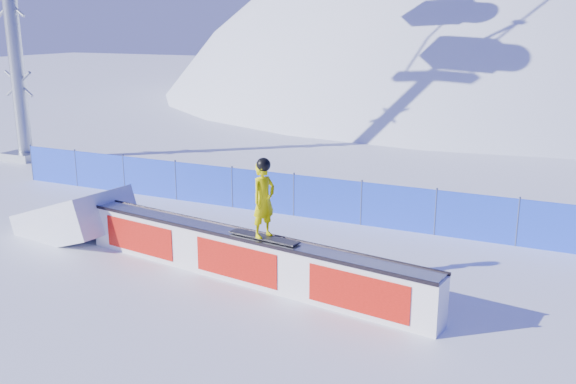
% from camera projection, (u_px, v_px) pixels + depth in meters
% --- Properties ---
extents(ground, '(160.00, 160.00, 0.00)m').
position_uv_depth(ground, '(249.00, 276.00, 13.87)').
color(ground, white).
rests_on(ground, ground).
extents(snow_hill, '(64.00, 64.00, 64.00)m').
position_uv_depth(snow_hill, '(486.00, 302.00, 55.20)').
color(snow_hill, white).
rests_on(snow_hill, ground).
extents(safety_fence, '(22.05, 0.05, 1.30)m').
position_uv_depth(safety_fence, '(327.00, 199.00, 17.65)').
color(safety_fence, blue).
rests_on(safety_fence, ground).
extents(rail_box, '(8.75, 1.89, 1.05)m').
position_uv_depth(rail_box, '(244.00, 257.00, 13.53)').
color(rail_box, white).
rests_on(rail_box, ground).
extents(snow_ramp, '(3.17, 2.24, 1.83)m').
position_uv_depth(snow_ramp, '(77.00, 234.00, 16.60)').
color(snow_ramp, white).
rests_on(snow_ramp, ground).
extents(snowboarder, '(1.63, 0.65, 1.67)m').
position_uv_depth(snowboarder, '(264.00, 199.00, 12.90)').
color(snowboarder, black).
rests_on(snowboarder, rail_box).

